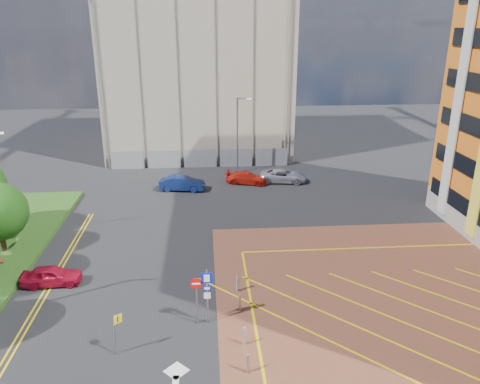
{
  "coord_description": "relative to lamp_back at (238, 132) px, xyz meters",
  "views": [
    {
      "loc": [
        0.61,
        -20.31,
        15.15
      ],
      "look_at": [
        2.36,
        2.77,
        6.79
      ],
      "focal_mm": 35.0,
      "sensor_mm": 36.0,
      "label": 1
    }
  ],
  "objects": [
    {
      "name": "car_silver_back",
      "position": [
        4.3,
        -3.81,
        -3.71
      ],
      "size": [
        4.92,
        2.81,
        1.3
      ],
      "primitive_type": "imported",
      "rotation": [
        0.0,
        0.0,
        1.42
      ],
      "color": "silver",
      "rests_on": "ground"
    },
    {
      "name": "forecourt",
      "position": [
        9.92,
        -28.0,
        -4.35
      ],
      "size": [
        26.0,
        26.0,
        0.02
      ],
      "primitive_type": "cube",
      "color": "brown",
      "rests_on": "ground"
    },
    {
      "name": "warning_sign",
      "position": [
        -7.95,
        -29.2,
        -2.93
      ],
      "size": [
        0.54,
        0.37,
        2.24
      ],
      "color": "#9EA0A8",
      "rests_on": "ground"
    },
    {
      "name": "lamp_back",
      "position": [
        0.0,
        0.0,
        0.0
      ],
      "size": [
        1.53,
        0.16,
        8.0
      ],
      "color": "#9EA0A8",
      "rests_on": "ground"
    },
    {
      "name": "car_red_back",
      "position": [
        0.57,
        -3.99,
        -3.76
      ],
      "size": [
        4.47,
        2.76,
        1.21
      ],
      "primitive_type": "imported",
      "rotation": [
        0.0,
        0.0,
        1.3
      ],
      "color": "red",
      "rests_on": "ground"
    },
    {
      "name": "construction_fence",
      "position": [
        -3.08,
        2.0,
        -3.36
      ],
      "size": [
        21.6,
        0.06,
        2.0
      ],
      "primitive_type": "cube",
      "color": "gray",
      "rests_on": "ground"
    },
    {
      "name": "ground",
      "position": [
        -4.08,
        -28.0,
        -4.36
      ],
      "size": [
        140.0,
        140.0,
        0.0
      ],
      "primitive_type": "plane",
      "color": "black",
      "rests_on": "ground"
    },
    {
      "name": "car_red_left",
      "position": [
        -13.08,
        -22.34,
        -3.75
      ],
      "size": [
        3.64,
        1.61,
        1.22
      ],
      "primitive_type": "imported",
      "rotation": [
        0.0,
        0.0,
        1.62
      ],
      "color": "#AE0E2A",
      "rests_on": "ground"
    },
    {
      "name": "bollard_row",
      "position": [
        -1.78,
        -29.67,
        -3.89
      ],
      "size": [
        0.14,
        11.14,
        0.9
      ],
      "color": "#9EA0A8",
      "rests_on": "forecourt"
    },
    {
      "name": "car_blue_back",
      "position": [
        -5.8,
        -5.56,
        -3.65
      ],
      "size": [
        4.49,
        2.13,
        1.42
      ],
      "primitive_type": "imported",
      "rotation": [
        0.0,
        0.0,
        1.42
      ],
      "color": "navy",
      "rests_on": "ground"
    },
    {
      "name": "sign_cluster",
      "position": [
        -3.78,
        -27.02,
        -2.41
      ],
      "size": [
        1.17,
        0.12,
        3.2
      ],
      "color": "#9EA0A8",
      "rests_on": "ground"
    },
    {
      "name": "construction_building",
      "position": [
        -4.08,
        12.0,
        6.64
      ],
      "size": [
        21.2,
        19.2,
        22.0
      ],
      "primitive_type": "cube",
      "color": "#B3A592",
      "rests_on": "ground"
    }
  ]
}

